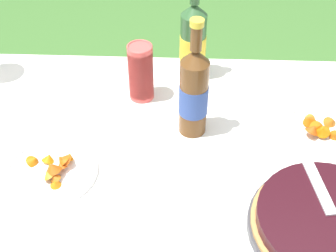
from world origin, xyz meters
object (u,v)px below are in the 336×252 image
Objects in this scene: cup_stack at (141,72)px; snack_plate_near at (320,130)px; snack_plate_left at (52,169)px; cider_bottle_green at (193,41)px; cider_bottle_amber at (194,92)px; berry_tart at (329,224)px.

snack_plate_near is (0.50, -0.14, -0.07)m from cup_stack.
snack_plate_left is at bearing -166.08° from snack_plate_near.
cider_bottle_green is 1.41× the size of snack_plate_left.
snack_plate_near is at bearing -0.55° from cider_bottle_amber.
cider_bottle_green is (0.15, 0.12, 0.03)m from cup_stack.
snack_plate_left is (-0.35, -0.44, -0.11)m from cider_bottle_green.
cider_bottle_green is 0.45m from snack_plate_near.
berry_tart is 1.99× the size of cup_stack.
cup_stack is at bearing 58.02° from snack_plate_left.
cider_bottle_amber reaches higher than snack_plate_near.
cider_bottle_amber is 0.37m from snack_plate_near.
cider_bottle_green is at bearing 38.92° from cup_stack.
snack_plate_near is 0.72m from snack_plate_left.
cider_bottle_amber reaches higher than cider_bottle_green.
cider_bottle_green is 0.26m from cider_bottle_amber.
berry_tart is 0.65m from cup_stack.
cider_bottle_amber is at bearing 26.80° from snack_plate_left.
berry_tart is at bearing -62.89° from cider_bottle_green.
cup_stack is 0.85× the size of snack_plate_near.
cider_bottle_green is 0.57m from snack_plate_left.
cider_bottle_green is at bearing 117.11° from berry_tart.
berry_tart is 1.52× the size of snack_plate_left.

